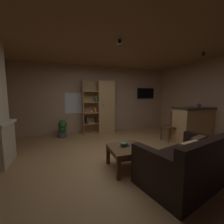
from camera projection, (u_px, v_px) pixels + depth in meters
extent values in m
cube|color=#A37A4C|center=(118.00, 160.00, 3.22)|extent=(6.53, 5.31, 0.02)
cube|color=tan|center=(93.00, 100.00, 5.59)|extent=(6.65, 0.06, 2.60)
cube|color=tan|center=(222.00, 101.00, 4.13)|extent=(0.06, 5.31, 2.60)
cube|color=#8E6B47|center=(118.00, 40.00, 2.92)|extent=(6.53, 5.31, 0.02)
cube|color=white|center=(76.00, 103.00, 5.35)|extent=(0.77, 0.01, 0.78)
cube|color=tan|center=(106.00, 107.00, 5.50)|extent=(0.63, 0.38, 2.01)
cube|color=tan|center=(89.00, 107.00, 5.47)|extent=(0.59, 0.02, 2.01)
cube|color=tan|center=(83.00, 108.00, 5.21)|extent=(0.02, 0.38, 2.01)
sphere|color=black|center=(103.00, 105.00, 5.25)|extent=(0.04, 0.04, 0.04)
cube|color=tan|center=(91.00, 133.00, 5.42)|extent=(0.59, 0.38, 0.02)
cube|color=tan|center=(91.00, 123.00, 5.37)|extent=(0.59, 0.38, 0.02)
cube|color=tan|center=(90.00, 113.00, 5.33)|extent=(0.59, 0.38, 0.02)
cube|color=tan|center=(90.00, 102.00, 5.28)|extent=(0.59, 0.38, 0.02)
cube|color=tan|center=(90.00, 92.00, 5.24)|extent=(0.59, 0.38, 0.02)
cube|color=black|center=(96.00, 120.00, 5.37)|extent=(0.03, 0.23, 0.21)
cube|color=black|center=(86.00, 120.00, 5.25)|extent=(0.04, 0.23, 0.24)
cube|color=#387247|center=(96.00, 99.00, 5.28)|extent=(0.05, 0.23, 0.21)
cube|color=brown|center=(87.00, 121.00, 5.26)|extent=(0.05, 0.23, 0.22)
cube|color=#387247|center=(86.00, 120.00, 5.25)|extent=(0.04, 0.23, 0.24)
cube|color=gold|center=(95.00, 110.00, 5.31)|extent=(0.04, 0.23, 0.18)
sphere|color=beige|center=(91.00, 111.00, 5.33)|extent=(0.10, 0.10, 0.10)
cube|color=tan|center=(196.00, 125.00, 4.44)|extent=(1.38, 0.56, 1.06)
cube|color=#2D2826|center=(197.00, 108.00, 4.37)|extent=(1.44, 0.62, 0.04)
cube|color=#995972|center=(198.00, 105.00, 4.36)|extent=(0.14, 0.14, 0.11)
cube|color=black|center=(185.00, 168.00, 2.40)|extent=(1.80, 1.25, 0.42)
cube|color=black|center=(212.00, 153.00, 2.03)|extent=(1.63, 0.50, 0.42)
cube|color=black|center=(207.00, 152.00, 2.78)|extent=(0.35, 0.92, 0.67)
cube|color=black|center=(156.00, 174.00, 2.00)|extent=(0.35, 0.92, 0.67)
cube|color=brown|center=(199.00, 146.00, 2.56)|extent=(0.39, 0.26, 0.33)
cube|color=tan|center=(191.00, 155.00, 2.12)|extent=(0.41, 0.23, 0.39)
cube|color=tan|center=(197.00, 152.00, 2.34)|extent=(0.45, 0.21, 0.35)
cube|color=brown|center=(127.00, 148.00, 2.77)|extent=(0.68, 0.69, 0.05)
cube|color=brown|center=(127.00, 151.00, 2.78)|extent=(0.61, 0.62, 0.08)
cube|color=brown|center=(119.00, 169.00, 2.41)|extent=(0.07, 0.07, 0.39)
cube|color=brown|center=(148.00, 164.00, 2.60)|extent=(0.07, 0.07, 0.39)
cube|color=brown|center=(108.00, 155.00, 2.99)|extent=(0.07, 0.07, 0.39)
cube|color=brown|center=(133.00, 151.00, 3.18)|extent=(0.07, 0.07, 0.39)
cube|color=#2D4C8C|center=(126.00, 145.00, 2.84)|extent=(0.14, 0.11, 0.02)
cube|color=#387247|center=(124.00, 144.00, 2.81)|extent=(0.13, 0.10, 0.02)
cube|color=#387247|center=(124.00, 143.00, 2.79)|extent=(0.15, 0.11, 0.03)
cube|color=brown|center=(170.00, 127.00, 4.48)|extent=(0.43, 0.43, 0.04)
cube|color=brown|center=(175.00, 119.00, 4.51)|extent=(0.05, 0.40, 0.44)
cylinder|color=brown|center=(161.00, 133.00, 4.62)|extent=(0.04, 0.04, 0.46)
cylinder|color=brown|center=(168.00, 136.00, 4.28)|extent=(0.04, 0.04, 0.46)
cylinder|color=brown|center=(170.00, 132.00, 4.73)|extent=(0.04, 0.04, 0.46)
cylinder|color=brown|center=(178.00, 135.00, 4.39)|extent=(0.04, 0.04, 0.46)
cylinder|color=#4C4C51|center=(62.00, 135.00, 4.90)|extent=(0.29, 0.29, 0.19)
sphere|color=#235B2D|center=(62.00, 129.00, 4.87)|extent=(0.27, 0.27, 0.27)
sphere|color=#235B2D|center=(63.00, 124.00, 4.86)|extent=(0.30, 0.30, 0.30)
cube|color=black|center=(146.00, 93.00, 6.27)|extent=(0.82, 0.05, 0.46)
cube|color=black|center=(146.00, 93.00, 6.24)|extent=(0.78, 0.01, 0.42)
cylinder|color=black|center=(120.00, 42.00, 2.83)|extent=(0.07, 0.07, 0.09)
cylinder|color=black|center=(203.00, 54.00, 3.61)|extent=(0.07, 0.07, 0.09)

